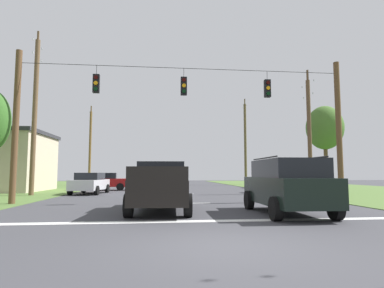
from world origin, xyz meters
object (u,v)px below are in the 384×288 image
(utility_pole_mid_left, at_px, (35,113))
(overhead_signal_span, at_px, (185,122))
(pickup_truck, at_px, (161,186))
(distant_car_oncoming, at_px, (104,181))
(tree_roadside_left, at_px, (325,128))
(distant_car_crossing_white, at_px, (271,180))
(distant_car_far_parked, at_px, (90,183))
(suv_black, at_px, (287,185))
(utility_pole_mid_right, at_px, (309,132))
(utility_pole_far_right, at_px, (245,143))
(utility_pole_far_left, at_px, (90,146))

(utility_pole_mid_left, bearing_deg, overhead_signal_span, -32.11)
(pickup_truck, bearing_deg, distant_car_oncoming, 106.84)
(overhead_signal_span, height_order, tree_roadside_left, overhead_signal_span)
(distant_car_crossing_white, relative_size, distant_car_far_parked, 0.98)
(overhead_signal_span, distance_m, pickup_truck, 4.82)
(distant_car_far_parked, xyz_separation_m, tree_roadside_left, (18.27, 0.43, 4.32))
(suv_black, relative_size, utility_pole_mid_right, 0.52)
(utility_pole_far_right, bearing_deg, tree_roadside_left, -82.11)
(distant_car_crossing_white, distance_m, tree_roadside_left, 8.91)
(utility_pole_mid_right, bearing_deg, distant_car_crossing_white, 88.32)
(distant_car_far_parked, relative_size, utility_pole_far_right, 0.40)
(suv_black, xyz_separation_m, utility_pole_mid_right, (6.54, 11.33, 3.46))
(utility_pole_far_right, bearing_deg, utility_pole_far_left, 179.87)
(overhead_signal_span, distance_m, utility_pole_far_right, 25.85)
(utility_pole_far_left, height_order, tree_roadside_left, utility_pole_far_left)
(suv_black, bearing_deg, distant_car_oncoming, 118.22)
(pickup_truck, xyz_separation_m, utility_pole_far_left, (-8.46, 27.34, 3.89))
(pickup_truck, xyz_separation_m, distant_car_far_parked, (-5.01, 11.02, -0.18))
(overhead_signal_span, xyz_separation_m, distant_car_oncoming, (-6.08, 12.47, -3.36))
(distant_car_crossing_white, relative_size, utility_pole_mid_left, 0.39)
(suv_black, distance_m, utility_pole_far_right, 29.92)
(suv_black, distance_m, utility_pole_mid_left, 17.74)
(pickup_truck, relative_size, utility_pole_mid_right, 0.59)
(utility_pole_mid_left, distance_m, tree_roadside_left, 21.85)
(distant_car_crossing_white, bearing_deg, suv_black, -108.30)
(utility_pole_far_left, bearing_deg, pickup_truck, -72.80)
(distant_car_oncoming, xyz_separation_m, tree_roadside_left, (18.07, -4.42, 4.32))
(utility_pole_mid_left, bearing_deg, suv_black, -40.41)
(utility_pole_mid_right, xyz_separation_m, utility_pole_mid_left, (-19.60, -0.21, 1.07))
(pickup_truck, xyz_separation_m, distant_car_oncoming, (-4.80, 15.87, -0.18))
(distant_car_crossing_white, relative_size, utility_pole_mid_right, 0.47)
(distant_car_oncoming, distance_m, distant_car_far_parked, 4.85)
(distant_car_far_parked, relative_size, utility_pole_mid_left, 0.39)
(utility_pole_far_right, bearing_deg, distant_car_crossing_white, -87.88)
(distant_car_oncoming, height_order, distant_car_far_parked, same)
(distant_car_crossing_white, xyz_separation_m, utility_pole_mid_right, (-0.27, -9.27, 3.73))
(distant_car_far_parked, relative_size, utility_pole_far_left, 0.45)
(distant_car_far_parked, bearing_deg, utility_pole_far_right, 45.35)
(pickup_truck, xyz_separation_m, utility_pole_far_right, (11.07, 27.29, 4.41))
(distant_car_oncoming, height_order, utility_pole_mid_left, utility_pole_mid_left)
(utility_pole_mid_left, bearing_deg, utility_pole_mid_right, 0.60)
(utility_pole_far_left, bearing_deg, utility_pole_mid_right, -41.98)
(distant_car_crossing_white, xyz_separation_m, utility_pole_mid_left, (-19.87, -9.47, 4.80))
(suv_black, distance_m, distant_car_oncoming, 19.81)
(overhead_signal_span, relative_size, utility_pole_mid_left, 1.50)
(overhead_signal_span, distance_m, utility_pole_mid_right, 11.70)
(utility_pole_mid_right, height_order, utility_pole_far_right, utility_pole_far_right)
(suv_black, xyz_separation_m, distant_car_oncoming, (-9.37, 17.46, -0.27))
(suv_black, distance_m, utility_pole_far_left, 31.95)
(utility_pole_far_right, distance_m, tree_roadside_left, 16.00)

